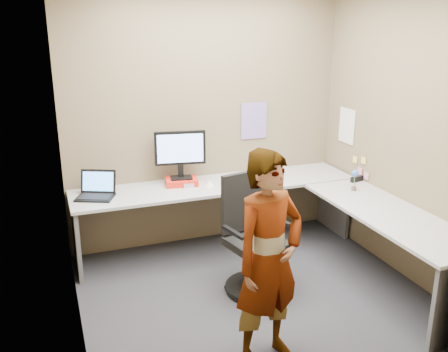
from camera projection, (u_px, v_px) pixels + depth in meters
name	position (u px, v px, depth m)	size (l,w,h in m)	color
ground	(252.00, 292.00, 4.53)	(3.00, 3.00, 0.00)	#26272B
wall_back	(206.00, 119.00, 5.29)	(3.00, 3.00, 0.00)	#746348
wall_right	(404.00, 134.00, 4.62)	(2.70, 2.70, 0.00)	#746348
wall_left	(66.00, 165.00, 3.63)	(2.70, 2.70, 0.00)	#746348
desk	(279.00, 211.00, 4.84)	(2.98, 2.58, 0.73)	#AEAEAE
paper_ream	(182.00, 181.00, 5.15)	(0.33, 0.24, 0.07)	red
monitor	(180.00, 151.00, 5.07)	(0.52, 0.18, 0.49)	black
laptop	(97.00, 190.00, 4.80)	(0.43, 0.40, 0.24)	black
trackball_mouse	(189.00, 184.00, 5.08)	(0.12, 0.08, 0.07)	#B7B7BC
origami	(209.00, 183.00, 5.11)	(0.10, 0.10, 0.06)	white
stapler	(357.00, 179.00, 5.25)	(0.15, 0.04, 0.06)	black
flower	(355.00, 177.00, 4.94)	(0.07, 0.07, 0.22)	brown
calendar_purple	(254.00, 121.00, 5.47)	(0.30, 0.01, 0.40)	#846BB7
calendar_white	(347.00, 126.00, 5.45)	(0.01, 0.28, 0.38)	white
sticky_note_a	(364.00, 160.00, 5.23)	(0.01, 0.07, 0.07)	#F2E059
sticky_note_b	(360.00, 171.00, 5.31)	(0.01, 0.07, 0.07)	pink
sticky_note_c	(366.00, 176.00, 5.21)	(0.01, 0.07, 0.07)	pink
sticky_note_d	(355.00, 160.00, 5.37)	(0.01, 0.07, 0.07)	#F2E059
office_chair	(252.00, 245.00, 4.47)	(0.59, 0.57, 1.05)	black
person	(269.00, 260.00, 3.44)	(0.57, 0.37, 1.56)	#999399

